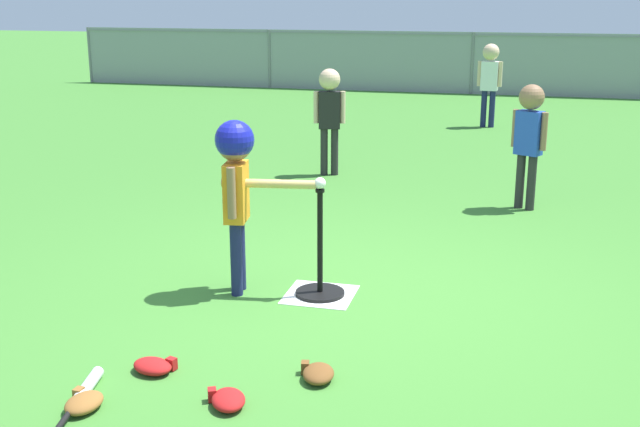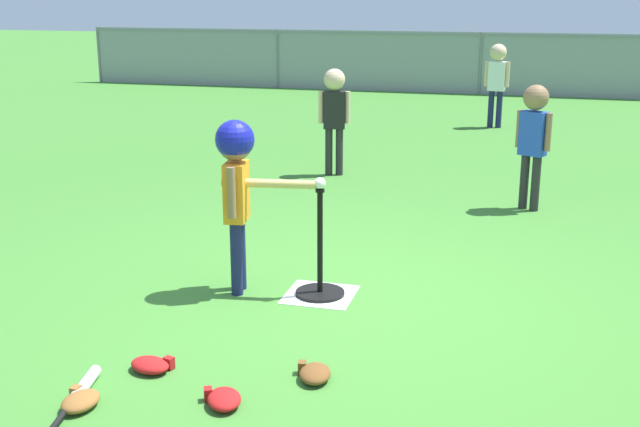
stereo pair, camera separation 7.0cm
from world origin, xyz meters
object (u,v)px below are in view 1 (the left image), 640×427
Objects in this scene: batter_child at (237,172)px; glove_near_bats at (228,400)px; baseball_on_tee at (320,183)px; glove_by_plate at (84,402)px; glove_tossed_aside at (153,366)px; fielder_deep_center at (490,74)px; batting_tee at (320,278)px; fielder_near_left at (529,130)px; fielder_deep_left at (329,107)px; glove_outfield_drop at (318,373)px; spare_bat_silver at (84,392)px.

batter_child reaches higher than glove_near_bats.
baseball_on_tee reaches higher than glove_by_plate.
batter_child is at bearing 87.84° from glove_tossed_aside.
glove_near_bats is at bearing -92.63° from baseball_on_tee.
baseball_on_tee is 1.66m from glove_near_bats.
fielder_deep_center is at bearing 80.67° from glove_by_plate.
fielder_near_left is at bearing 63.24° from batting_tee.
baseball_on_tee is at bearing 8.34° from batter_child.
fielder_near_left reaches higher than glove_by_plate.
glove_by_plate is at bearing -163.30° from glove_near_bats.
fielder_deep_left is 4.20× the size of glove_near_bats.
fielder_near_left is 4.49m from fielder_deep_center.
fielder_near_left is at bearing 63.24° from baseball_on_tee.
batting_tee reaches higher than glove_outfield_drop.
baseball_on_tee is 1.56m from glove_tossed_aside.
fielder_deep_center reaches higher than spare_bat_silver.
glove_outfield_drop is (0.28, -1.14, -0.71)m from baseball_on_tee.
fielder_deep_center reaches higher than glove_outfield_drop.
fielder_deep_center is 1.05× the size of fielder_deep_left.
glove_by_plate is (-1.98, -4.21, -0.69)m from fielder_near_left.
baseball_on_tee is 7.00m from fielder_deep_center.
spare_bat_silver is 0.39m from glove_tossed_aside.
batting_tee is 1.84m from glove_by_plate.
fielder_near_left is 4.70m from glove_by_plate.
fielder_deep_center reaches higher than batting_tee.
spare_bat_silver is 2.40× the size of glove_tossed_aside.
glove_near_bats is at bearing -81.88° from fielder_deep_left.
spare_bat_silver is at bearing -172.15° from glove_near_bats.
fielder_near_left is 4.53× the size of glove_outfield_drop.
fielder_near_left reaches higher than spare_bat_silver.
spare_bat_silver is at bearing -116.41° from fielder_near_left.
fielder_deep_center is 8.72m from spare_bat_silver.
glove_tossed_aside is at bearing -98.78° from fielder_deep_center.
glove_by_plate is at bearing -99.33° from fielder_deep_center.
batter_child is 1.68m from glove_near_bats.
glove_by_plate is at bearing -96.89° from batter_child.
fielder_deep_center is at bearing 80.12° from batter_child.
fielder_deep_center is at bearing 67.48° from fielder_deep_left.
spare_bat_silver is 2.49× the size of glove_outfield_drop.
fielder_deep_left reaches higher than glove_by_plate.
fielder_near_left is 4.28m from glove_near_bats.
fielder_near_left reaches higher than glove_tossed_aside.
batter_child is 7.15m from fielder_deep_center.
glove_near_bats is (-1.33, -4.01, -0.69)m from fielder_near_left.
baseball_on_tee reaches higher than batting_tee.
glove_tossed_aside is at bearing -115.87° from fielder_near_left.
fielder_near_left is at bearing 63.59° from spare_bat_silver.
fielder_deep_left is (-0.77, 3.41, -0.02)m from baseball_on_tee.
fielder_near_left is 4.64m from spare_bat_silver.
baseball_on_tee is 3.49m from fielder_deep_left.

